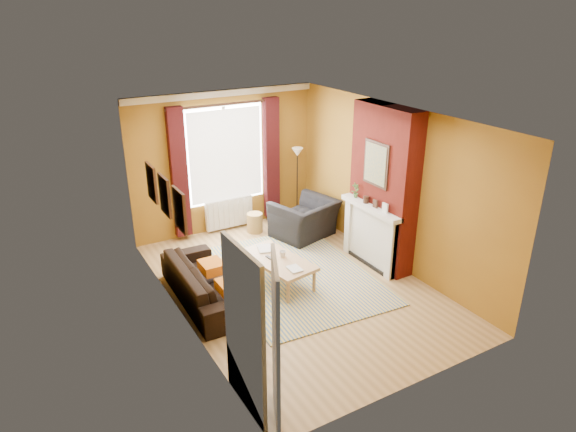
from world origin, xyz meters
The scene contains 12 objects.
ground centered at (0.00, 0.00, 0.00)m, with size 5.50×5.50×0.00m, color olive.
room_walls centered at (0.64, 0.27, 1.39)m, with size 3.82×5.54×2.83m.
striped_rug centered at (0.15, 0.31, 0.01)m, with size 2.57×3.41×0.02m.
sofa centered at (-1.42, 0.34, 0.31)m, with size 2.12×0.83×0.62m, color black.
armchair centered at (1.14, 1.57, 0.37)m, with size 1.15×1.00×0.74m, color black.
coffee_table centered at (-0.21, 0.23, 0.40)m, with size 0.88×1.43×0.45m.
wicker_stool centered at (0.38, 2.26, 0.20)m, with size 0.36×0.36×0.39m.
floor_lamp centered at (1.46, 2.40, 1.24)m, with size 0.24×0.24×1.57m.
book_a centered at (-0.25, -0.22, 0.46)m, with size 0.19×0.26×0.02m, color #999999.
book_b centered at (-0.34, 0.67, 0.46)m, with size 0.23×0.32×0.02m, color #999999.
mug centered at (-0.10, 0.24, 0.50)m, with size 0.11×0.11×0.10m, color #999999.
tv_remote centered at (-0.32, 0.32, 0.46)m, with size 0.06×0.15×0.02m.
Camera 1 is at (-3.78, -6.31, 4.31)m, focal length 32.00 mm.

